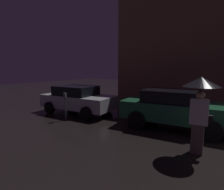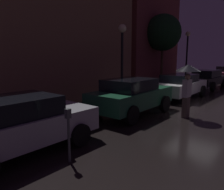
% 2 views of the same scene
% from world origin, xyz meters
% --- Properties ---
extents(ground_plane, '(60.00, 60.00, 0.00)m').
position_xyz_m(ground_plane, '(0.00, 0.00, 0.00)').
color(ground_plane, black).
extents(building_facade_left, '(9.45, 3.00, 7.67)m').
position_xyz_m(building_facade_left, '(-3.45, 6.50, 3.83)').
color(building_facade_left, '#8C664C').
rests_on(building_facade_left, ground).
extents(building_facade_right, '(6.82, 3.00, 9.96)m').
position_xyz_m(building_facade_right, '(5.28, 6.50, 4.98)').
color(building_facade_right, brown).
rests_on(building_facade_right, ground).
extents(parked_car_silver, '(3.99, 2.03, 1.45)m').
position_xyz_m(parked_car_silver, '(-8.70, 1.38, 0.76)').
color(parked_car_silver, '#B7B7BF').
rests_on(parked_car_silver, ground).
extents(parked_car_green, '(4.15, 2.02, 1.52)m').
position_xyz_m(parked_car_green, '(-3.71, 1.40, 0.81)').
color(parked_car_green, '#1E5638').
rests_on(parked_car_green, ground).
extents(parked_car_white, '(4.36, 1.91, 1.42)m').
position_xyz_m(parked_car_white, '(1.17, 1.33, 0.76)').
color(parked_car_white, silver).
rests_on(parked_car_white, ground).
extents(parked_car_black, '(4.58, 1.91, 1.41)m').
position_xyz_m(parked_car_black, '(6.64, 1.50, 0.75)').
color(parked_car_black, black).
rests_on(parked_car_black, ground).
extents(pedestrian_with_umbrella, '(0.96, 0.96, 2.13)m').
position_xyz_m(pedestrian_with_umbrella, '(-2.73, -0.60, 1.61)').
color(pedestrian_with_umbrella, '#66564C').
rests_on(pedestrian_with_umbrella, ground).
extents(parking_meter, '(0.12, 0.10, 1.28)m').
position_xyz_m(parking_meter, '(-8.22, -0.05, 0.79)').
color(parking_meter, '#4C5154').
rests_on(parking_meter, ground).
extents(street_lamp_near, '(0.45, 0.45, 4.15)m').
position_xyz_m(street_lamp_near, '(-1.62, 3.55, 3.00)').
color(street_lamp_near, black).
rests_on(street_lamp_near, ground).
extents(street_lamp_far, '(0.42, 0.42, 4.57)m').
position_xyz_m(street_lamp_far, '(7.63, 3.64, 3.15)').
color(street_lamp_far, black).
rests_on(street_lamp_far, ground).
extents(street_tree, '(2.78, 2.78, 5.64)m').
position_xyz_m(street_tree, '(4.49, 4.35, 4.24)').
color(street_tree, '#473323').
rests_on(street_tree, ground).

